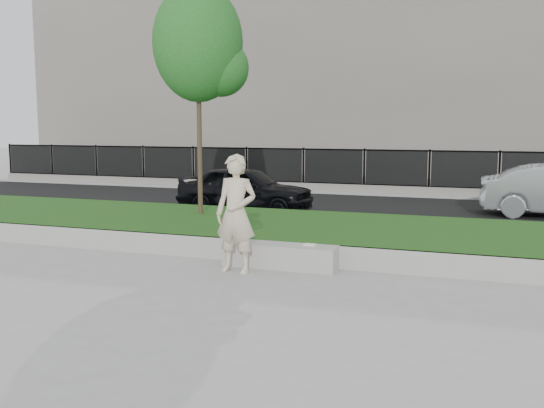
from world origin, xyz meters
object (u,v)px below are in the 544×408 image
at_px(man, 236,214).
at_px(car_dark, 245,189).
at_px(young_tree, 202,47).
at_px(book, 310,245).
at_px(stone_bench, 280,256).

xyz_separation_m(man, car_dark, (-2.39, 6.30, -0.30)).
height_order(man, car_dark, man).
distance_m(young_tree, car_dark, 4.54).
relative_size(book, young_tree, 0.04).
bearing_deg(young_tree, car_dark, 93.07).
height_order(book, car_dark, car_dark).
relative_size(man, car_dark, 0.52).
xyz_separation_m(stone_bench, man, (-0.58, -0.55, 0.78)).
height_order(stone_bench, book, book).
distance_m(stone_bench, man, 1.12).
distance_m(man, book, 1.38).
distance_m(stone_bench, young_tree, 5.61).
relative_size(stone_bench, man, 1.01).
xyz_separation_m(man, young_tree, (-2.23, 3.38, 3.16)).
height_order(man, book, man).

